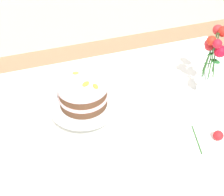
% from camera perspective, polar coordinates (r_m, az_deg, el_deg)
% --- Properties ---
extents(dining_table, '(1.40, 1.00, 0.74)m').
position_cam_1_polar(dining_table, '(1.36, 3.55, -7.09)').
color(dining_table, white).
rests_on(dining_table, ground).
extents(linen_napkin, '(0.39, 0.39, 0.00)m').
position_cam_1_polar(linen_napkin, '(1.30, -5.11, -4.11)').
color(linen_napkin, white).
rests_on(linen_napkin, dining_table).
extents(cake_stand, '(0.29, 0.29, 0.10)m').
position_cam_1_polar(cake_stand, '(1.25, -5.34, -1.49)').
color(cake_stand, silver).
rests_on(cake_stand, linen_napkin).
extents(layer_cake, '(0.20, 0.20, 0.11)m').
position_cam_1_polar(layer_cake, '(1.20, -5.55, 1.02)').
color(layer_cake, brown).
rests_on(layer_cake, cake_stand).
extents(flower_vase, '(0.11, 0.11, 0.33)m').
position_cam_1_polar(flower_vase, '(1.42, 18.08, 6.10)').
color(flower_vase, silver).
rests_on(flower_vase, dining_table).
extents(fallen_rose, '(0.12, 0.14, 0.04)m').
position_cam_1_polar(fallen_rose, '(1.28, 19.37, -6.76)').
color(fallen_rose, '#2D6028').
rests_on(fallen_rose, dining_table).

